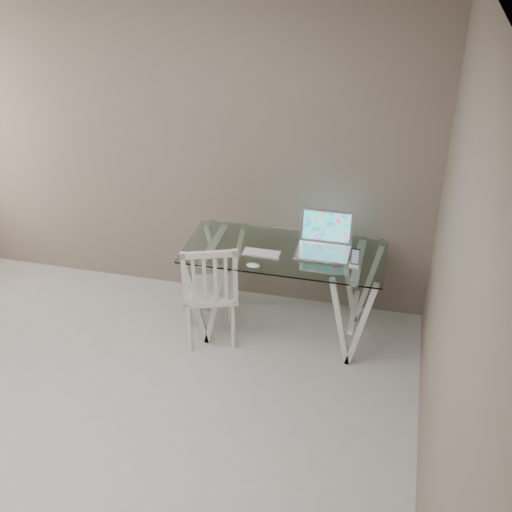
% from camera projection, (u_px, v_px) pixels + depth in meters
% --- Properties ---
extents(room, '(4.50, 4.52, 2.71)m').
position_uv_depth(room, '(15.00, 229.00, 3.04)').
color(room, '#ACA9A5').
rests_on(room, ground).
extents(desk, '(1.50, 0.70, 0.75)m').
position_uv_depth(desk, '(284.00, 291.00, 4.98)').
color(desk, silver).
rests_on(desk, ground).
extents(chair, '(0.52, 0.52, 0.89)m').
position_uv_depth(chair, '(210.00, 290.00, 4.80)').
color(chair, silver).
rests_on(chair, ground).
extents(laptop, '(0.39, 0.32, 0.28)m').
position_uv_depth(laptop, '(324.00, 241.00, 4.78)').
color(laptop, silver).
rests_on(laptop, desk).
extents(keyboard, '(0.29, 0.12, 0.01)m').
position_uv_depth(keyboard, '(262.00, 253.00, 4.76)').
color(keyboard, silver).
rests_on(keyboard, desk).
extents(mouse, '(0.10, 0.06, 0.03)m').
position_uv_depth(mouse, '(253.00, 266.00, 4.58)').
color(mouse, white).
rests_on(mouse, desk).
extents(phone_dock, '(0.07, 0.07, 0.14)m').
position_uv_depth(phone_dock, '(355.00, 261.00, 4.59)').
color(phone_dock, white).
rests_on(phone_dock, desk).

